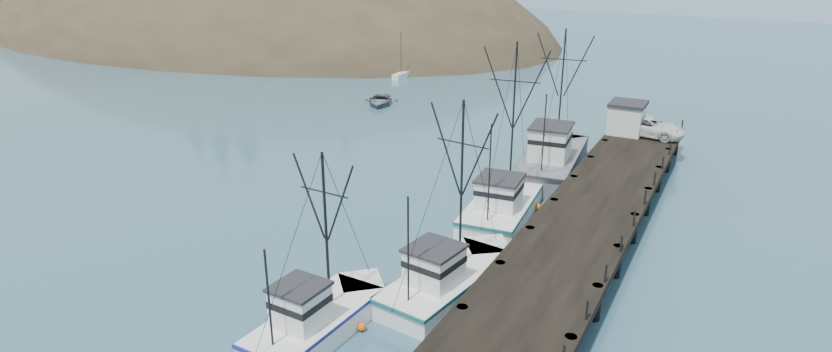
{
  "coord_description": "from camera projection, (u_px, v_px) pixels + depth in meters",
  "views": [
    {
      "loc": [
        21.84,
        -23.48,
        18.45
      ],
      "look_at": [
        1.84,
        14.44,
        2.5
      ],
      "focal_mm": 28.0,
      "sensor_mm": 36.0,
      "label": 1
    }
  ],
  "objects": [
    {
      "name": "trawler_near",
      "position": [
        449.0,
        278.0,
        35.56
      ],
      "size": [
        4.79,
        10.83,
        10.97
      ],
      "color": "white",
      "rests_on": "ground"
    },
    {
      "name": "trawler_far",
      "position": [
        505.0,
        203.0,
        45.54
      ],
      "size": [
        4.81,
        12.14,
        12.25
      ],
      "color": "white",
      "rests_on": "ground"
    },
    {
      "name": "headland",
      "position": [
        234.0,
        53.0,
        134.97
      ],
      "size": [
        134.8,
        78.0,
        51.0
      ],
      "color": "#382D1E",
      "rests_on": "ground"
    },
    {
      "name": "motorboat",
      "position": [
        380.0,
        104.0,
        75.33
      ],
      "size": [
        5.91,
        6.76,
        1.17
      ],
      "primitive_type": "imported",
      "rotation": [
        0.0,
        0.0,
        0.4
      ],
      "color": "#55595E",
      "rests_on": "ground"
    },
    {
      "name": "pier",
      "position": [
        593.0,
        211.0,
        42.0
      ],
      "size": [
        6.0,
        44.0,
        2.0
      ],
      "color": "black",
      "rests_on": "ground"
    },
    {
      "name": "trawler_mid",
      "position": [
        320.0,
        318.0,
        31.79
      ],
      "size": [
        3.57,
        9.34,
        9.52
      ],
      "color": "white",
      "rests_on": "ground"
    },
    {
      "name": "work_vessel",
      "position": [
        553.0,
        158.0,
        53.25
      ],
      "size": [
        5.35,
        14.06,
        11.94
      ],
      "color": "slate",
      "rests_on": "ground"
    },
    {
      "name": "pier_shed",
      "position": [
        627.0,
        117.0,
        56.97
      ],
      "size": [
        3.0,
        3.2,
        2.8
      ],
      "color": "silver",
      "rests_on": "pier"
    },
    {
      "name": "distant_ridge",
      "position": [
        716.0,
        9.0,
        172.0
      ],
      "size": [
        360.0,
        40.0,
        26.0
      ],
      "primitive_type": "cube",
      "color": "#9EB2C6",
      "rests_on": "ground"
    },
    {
      "name": "moored_sailboats",
      "position": [
        344.0,
        64.0,
        97.08
      ],
      "size": [
        22.26,
        14.55,
        6.35
      ],
      "color": "white",
      "rests_on": "ground"
    },
    {
      "name": "ground",
      "position": [
        263.0,
        295.0,
        35.44
      ],
      "size": [
        400.0,
        400.0,
        0.0
      ],
      "primitive_type": "plane",
      "color": "#335B72",
      "rests_on": "ground"
    },
    {
      "name": "pickup_truck",
      "position": [
        649.0,
        127.0,
        56.31
      ],
      "size": [
        6.32,
        3.5,
        1.67
      ],
      "primitive_type": "imported",
      "rotation": [
        0.0,
        0.0,
        1.45
      ],
      "color": "white",
      "rests_on": "pier"
    }
  ]
}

